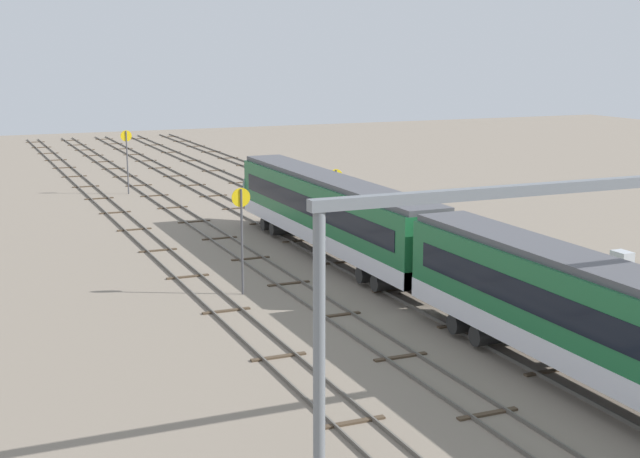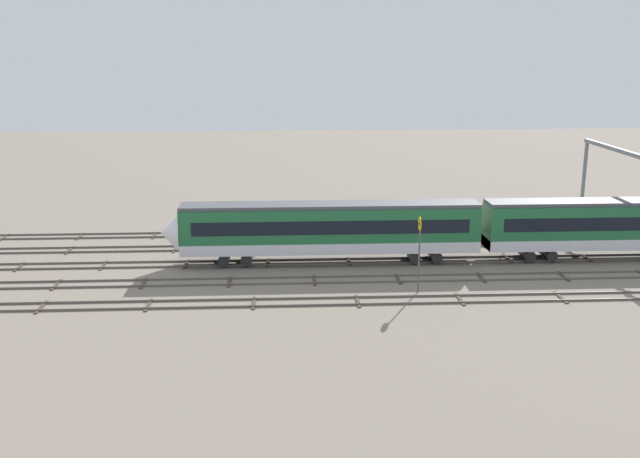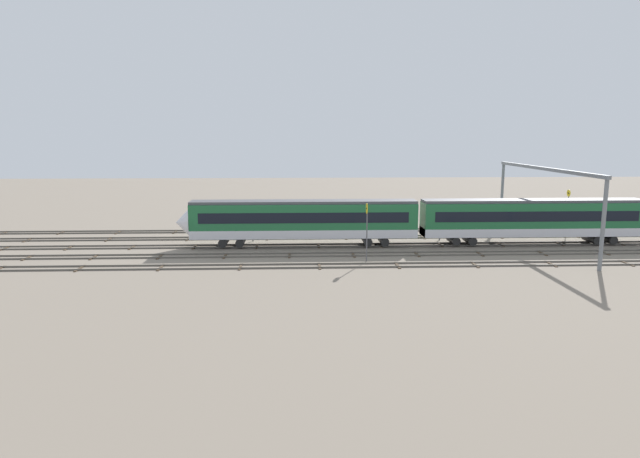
% 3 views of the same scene
% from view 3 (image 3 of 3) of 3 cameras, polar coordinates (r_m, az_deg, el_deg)
% --- Properties ---
extents(ground_plane, '(188.25, 188.25, 0.00)m').
position_cam_3_polar(ground_plane, '(59.63, 3.04, -1.75)').
color(ground_plane, gray).
extents(track_near_foreground, '(172.25, 2.40, 0.16)m').
position_cam_3_polar(track_near_foreground, '(68.70, 2.32, -0.14)').
color(track_near_foreground, '#59544C').
rests_on(track_near_foreground, ground).
extents(track_second_near, '(172.25, 2.40, 0.16)m').
position_cam_3_polar(track_second_near, '(64.15, 2.65, -0.86)').
color(track_second_near, '#59544C').
rests_on(track_second_near, ground).
extents(track_with_train, '(172.25, 2.40, 0.16)m').
position_cam_3_polar(track_with_train, '(59.62, 3.04, -1.68)').
color(track_with_train, '#59544C').
rests_on(track_with_train, ground).
extents(track_second_far, '(172.25, 2.40, 0.16)m').
position_cam_3_polar(track_second_far, '(55.10, 3.48, -2.64)').
color(track_second_far, '#59544C').
rests_on(track_second_far, ground).
extents(track_far_background, '(172.25, 2.40, 0.16)m').
position_cam_3_polar(track_far_background, '(50.60, 4.01, -3.77)').
color(track_far_background, '#59544C').
rests_on(track_far_background, ground).
extents(train, '(100.00, 3.24, 4.80)m').
position_cam_3_polar(train, '(69.69, 30.01, 0.84)').
color(train, '#1E6638').
rests_on(train, ground).
extents(overhead_gantry, '(0.40, 24.70, 8.41)m').
position_cam_3_polar(overhead_gantry, '(64.34, 22.19, 4.38)').
color(overhead_gantry, slate).
rests_on(overhead_gantry, ground).
extents(speed_sign_near_foreground, '(0.14, 0.98, 5.58)m').
position_cam_3_polar(speed_sign_near_foreground, '(51.68, 4.87, 0.56)').
color(speed_sign_near_foreground, '#4C4C51').
rests_on(speed_sign_near_foreground, ground).
extents(speed_sign_far_trackside, '(0.14, 0.83, 5.36)m').
position_cam_3_polar(speed_sign_far_trackside, '(72.71, 24.27, 2.19)').
color(speed_sign_far_trackside, '#4C4C51').
rests_on(speed_sign_far_trackside, ground).
extents(speed_sign_distant_end, '(0.14, 0.96, 4.57)m').
position_cam_3_polar(speed_sign_distant_end, '(61.97, -7.02, 1.47)').
color(speed_sign_distant_end, '#4C4C51').
rests_on(speed_sign_distant_end, ground).
extents(signal_light_trackside_departure, '(0.31, 0.32, 4.01)m').
position_cam_3_polar(signal_light_trackside_departure, '(63.63, 12.32, 1.19)').
color(signal_light_trackside_departure, '#4C4C51').
rests_on(signal_light_trackside_departure, ground).
extents(relay_cabinet, '(1.11, 0.77, 1.85)m').
position_cam_3_polar(relay_cabinet, '(71.95, 7.88, 0.92)').
color(relay_cabinet, '#B2B7BC').
rests_on(relay_cabinet, ground).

